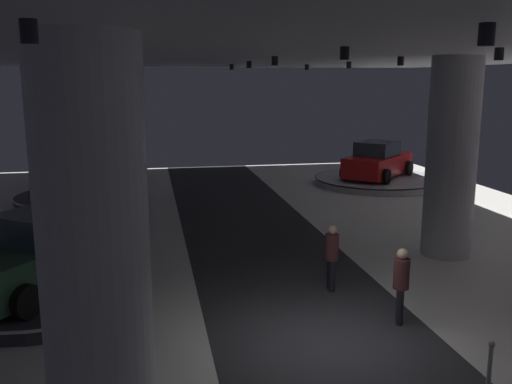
% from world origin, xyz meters
% --- Properties ---
extents(ground, '(24.00, 44.00, 0.06)m').
position_xyz_m(ground, '(0.00, 0.00, -0.02)').
color(ground, silver).
extents(ceiling_with_spotlights, '(24.00, 44.00, 0.39)m').
position_xyz_m(ceiling_with_spotlights, '(-0.00, 0.00, 5.55)').
color(ceiling_with_spotlights, silver).
extents(column_left, '(1.52, 1.52, 5.50)m').
position_xyz_m(column_left, '(-3.98, -1.61, 2.75)').
color(column_left, silver).
rests_on(column_left, ground).
extents(column_right, '(1.37, 1.37, 5.50)m').
position_xyz_m(column_right, '(4.98, 4.66, 2.75)').
color(column_right, '#ADADB2').
rests_on(column_right, ground).
extents(display_platform_deep_right, '(5.83, 5.83, 0.34)m').
position_xyz_m(display_platform_deep_right, '(7.30, 15.04, 0.19)').
color(display_platform_deep_right, '#B7B7BC').
rests_on(display_platform_deep_right, ground).
extents(display_car_deep_right, '(4.25, 4.23, 1.71)m').
position_xyz_m(display_car_deep_right, '(7.28, 15.02, 1.10)').
color(display_car_deep_right, red).
rests_on(display_car_deep_right, display_platform_deep_right).
extents(display_platform_deep_left, '(4.86, 4.86, 0.23)m').
position_xyz_m(display_platform_deep_left, '(-6.21, 14.18, 0.13)').
color(display_platform_deep_left, '#333338').
rests_on(display_platform_deep_left, ground).
extents(display_car_deep_left, '(3.07, 4.53, 1.71)m').
position_xyz_m(display_car_deep_left, '(-6.22, 14.15, 1.00)').
color(display_car_deep_left, silver).
rests_on(display_car_deep_left, display_platform_deep_left).
extents(display_platform_mid_left, '(4.69, 4.69, 0.33)m').
position_xyz_m(display_platform_mid_left, '(-5.56, 3.27, 0.18)').
color(display_platform_mid_left, '#333338').
rests_on(display_platform_mid_left, ground).
extents(display_car_mid_left, '(3.95, 4.45, 1.71)m').
position_xyz_m(display_car_mid_left, '(-5.54, 3.29, 1.10)').
color(display_car_mid_left, '#2D5638').
rests_on(display_car_mid_left, display_platform_mid_left).
extents(visitor_walking_near, '(0.32, 0.32, 1.59)m').
position_xyz_m(visitor_walking_near, '(1.70, 0.61, 0.91)').
color(visitor_walking_near, black).
rests_on(visitor_walking_near, ground).
extents(visitor_walking_far, '(0.32, 0.32, 1.59)m').
position_xyz_m(visitor_walking_far, '(0.91, 2.62, 0.91)').
color(visitor_walking_far, black).
rests_on(visitor_walking_far, ground).
extents(stanchion_a, '(0.28, 0.28, 1.01)m').
position_xyz_m(stanchion_a, '(1.80, -2.29, 0.37)').
color(stanchion_a, '#333338').
rests_on(stanchion_a, ground).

